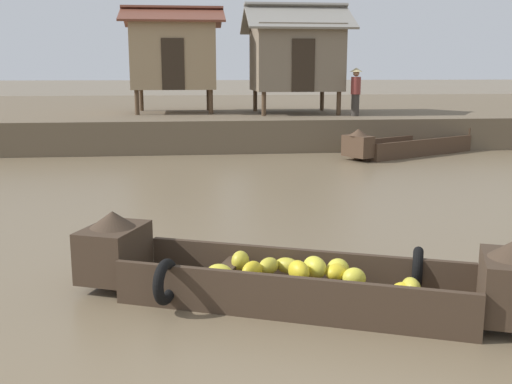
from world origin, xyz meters
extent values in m
plane|color=#726047|center=(0.00, 10.00, 0.00)|extent=(300.00, 300.00, 0.00)
cube|color=brown|center=(0.00, 26.69, 0.53)|extent=(160.00, 20.00, 1.07)
cube|color=#3D2D21|center=(0.70, 3.98, 0.06)|extent=(4.10, 2.51, 0.12)
cube|color=#3D2D21|center=(0.89, 4.45, 0.31)|extent=(3.72, 1.58, 0.38)
cube|color=#3D2D21|center=(0.51, 3.52, 0.31)|extent=(3.72, 1.58, 0.38)
cube|color=#3D2D21|center=(-1.43, 4.86, 0.44)|extent=(0.93, 1.09, 0.63)
cone|color=#3D2D21|center=(-1.43, 4.86, 0.85)|extent=(0.73, 0.73, 0.20)
cube|color=#3D2D21|center=(-0.08, 4.31, 0.33)|extent=(0.55, 0.98, 0.05)
torus|color=black|center=(2.18, 4.05, 0.35)|extent=(0.31, 0.53, 0.52)
torus|color=black|center=(-0.77, 3.91, 0.35)|extent=(0.31, 0.53, 0.52)
ellipsoid|color=yellow|center=(-0.16, 4.13, 0.34)|extent=(0.41, 0.39, 0.24)
ellipsoid|color=gold|center=(1.87, 3.44, 0.34)|extent=(0.22, 0.32, 0.23)
ellipsoid|color=yellow|center=(1.31, 3.69, 0.38)|extent=(0.29, 0.27, 0.24)
ellipsoid|color=gold|center=(0.42, 4.24, 0.38)|extent=(0.35, 0.37, 0.20)
ellipsoid|color=yellow|center=(1.80, 3.44, 0.31)|extent=(0.34, 0.30, 0.19)
ellipsoid|color=gold|center=(0.66, 4.31, 0.36)|extent=(0.37, 0.35, 0.19)
ellipsoid|color=yellow|center=(1.14, 3.84, 0.41)|extent=(0.36, 0.36, 0.20)
ellipsoid|color=gold|center=(0.11, 4.46, 0.39)|extent=(0.30, 0.32, 0.24)
ellipsoid|color=yellow|center=(1.20, 3.98, 0.40)|extent=(0.27, 0.27, 0.25)
ellipsoid|color=yellow|center=(0.21, 4.08, 0.38)|extent=(0.35, 0.35, 0.24)
ellipsoid|color=yellow|center=(0.70, 3.81, 0.45)|extent=(0.31, 0.37, 0.25)
ellipsoid|color=yellow|center=(0.91, 3.92, 0.45)|extent=(0.34, 0.39, 0.25)
cube|color=#473323|center=(6.66, 16.03, 0.06)|extent=(4.39, 3.05, 0.12)
cube|color=#473323|center=(6.90, 15.58, 0.33)|extent=(3.90, 2.15, 0.41)
cube|color=#473323|center=(6.42, 16.48, 0.33)|extent=(3.90, 2.15, 0.41)
cube|color=#473323|center=(4.52, 14.87, 0.43)|extent=(0.86, 1.05, 0.63)
cone|color=#473323|center=(4.52, 14.87, 0.85)|extent=(0.76, 0.76, 0.20)
cube|color=#473323|center=(8.80, 17.18, 0.43)|extent=(0.86, 1.05, 0.63)
cone|color=#473323|center=(8.80, 17.18, 0.85)|extent=(0.76, 0.76, 0.20)
cube|color=#473323|center=(7.49, 16.47, 0.35)|extent=(0.65, 0.97, 0.05)
cylinder|color=#4C3826|center=(-2.26, 19.75, 1.51)|extent=(0.16, 0.16, 0.88)
cylinder|color=#4C3826|center=(0.38, 19.75, 1.51)|extent=(0.16, 0.16, 0.88)
cylinder|color=#4C3826|center=(-2.26, 21.99, 1.51)|extent=(0.16, 0.16, 0.88)
cylinder|color=#4C3826|center=(0.38, 21.99, 1.51)|extent=(0.16, 0.16, 0.88)
cube|color=#9E8460|center=(-0.94, 20.87, 3.18)|extent=(3.04, 2.64, 2.46)
cube|color=#2D2319|center=(-0.94, 19.53, 2.85)|extent=(0.80, 0.04, 1.80)
cube|color=brown|center=(-0.94, 20.21, 4.62)|extent=(3.74, 1.82, 0.67)
cube|color=brown|center=(-0.94, 21.53, 4.62)|extent=(3.74, 1.82, 0.67)
cylinder|color=#4C3826|center=(2.19, 18.67, 1.48)|extent=(0.16, 0.16, 0.83)
cylinder|color=#4C3826|center=(4.86, 18.67, 1.48)|extent=(0.16, 0.16, 0.83)
cylinder|color=#4C3826|center=(2.19, 21.38, 1.48)|extent=(0.16, 0.16, 0.83)
cylinder|color=#4C3826|center=(4.86, 21.38, 1.48)|extent=(0.16, 0.16, 0.83)
cube|color=#7A6B56|center=(3.53, 20.02, 3.07)|extent=(3.07, 3.10, 2.33)
cube|color=#2D2319|center=(3.53, 18.45, 2.80)|extent=(0.80, 0.04, 1.80)
cube|color=gray|center=(3.53, 19.25, 4.52)|extent=(3.77, 2.04, 1.03)
cube|color=gray|center=(3.53, 20.80, 4.52)|extent=(3.77, 2.04, 1.03)
cylinder|color=#332D28|center=(5.37, 18.33, 1.44)|extent=(0.28, 0.28, 0.75)
cylinder|color=brown|center=(5.37, 18.33, 2.12)|extent=(0.34, 0.34, 0.60)
sphere|color=#9E7556|center=(5.37, 18.33, 2.54)|extent=(0.22, 0.22, 0.22)
cone|color=tan|center=(5.37, 18.33, 2.66)|extent=(0.44, 0.44, 0.14)
camera|label=1|loc=(-0.50, -2.54, 2.65)|focal=42.65mm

